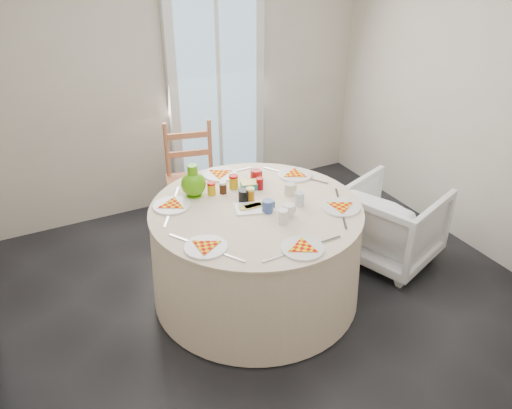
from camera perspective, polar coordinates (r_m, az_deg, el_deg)
name	(u,v)px	position (r m, az deg, el deg)	size (l,w,h in m)	color
floor	(276,310)	(3.87, 2.33, -11.94)	(4.00, 4.00, 0.00)	black
wall_back	(175,77)	(4.91, -9.20, 14.19)	(4.00, 0.02, 2.60)	#BCB5A3
wall_right	(500,106)	(4.46, 26.10, 10.08)	(0.02, 4.00, 2.60)	#BCB5A3
glass_door	(218,98)	(5.07, -4.42, 12.00)	(1.00, 0.08, 2.10)	silver
table	(256,253)	(3.80, 0.00, -5.60)	(1.59, 1.59, 0.80)	beige
wooden_chair	(193,186)	(4.58, -7.19, 2.08)	(0.46, 0.44, 1.04)	#B56B4A
armchair	(393,218)	(4.36, 15.35, -1.55)	(0.73, 0.68, 0.75)	white
place_settings	(256,208)	(3.59, 0.00, -0.42)	(1.49, 1.49, 0.03)	white
jar_cluster	(235,187)	(3.78, -2.43, 2.01)	(0.42, 0.21, 0.12)	olive
butter_tub	(250,187)	(3.85, -0.68, 1.99)	(0.14, 0.10, 0.06)	#148781
green_pitcher	(193,184)	(3.73, -7.16, 2.33)	(0.19, 0.19, 0.24)	#4DA00B
cheese_platter	(254,209)	(3.57, -0.20, -0.56)	(0.27, 0.18, 0.04)	silver
mugs_glasses	(273,199)	(3.63, 1.98, 0.68)	(0.61, 0.61, 0.11)	gray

